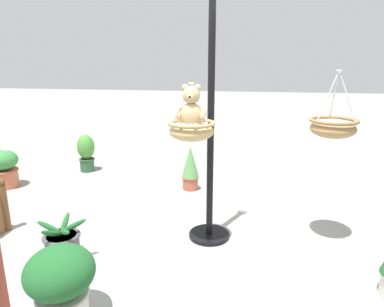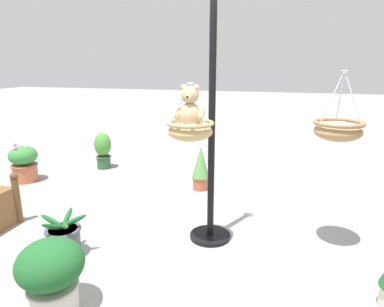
# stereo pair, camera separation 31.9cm
# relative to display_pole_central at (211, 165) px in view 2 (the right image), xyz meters

# --- Properties ---
(ground_plane) EXTENTS (40.00, 40.00, 0.00)m
(ground_plane) POSITION_rel_display_pole_central_xyz_m (0.18, 0.06, -0.83)
(ground_plane) COLOR gray
(display_pole_central) EXTENTS (0.44, 0.44, 2.61)m
(display_pole_central) POSITION_rel_display_pole_central_xyz_m (0.00, 0.00, 0.00)
(display_pole_central) COLOR black
(display_pole_central) RESTS_ON ground
(hanging_basket_with_teddy) EXTENTS (0.45, 0.45, 0.54)m
(hanging_basket_with_teddy) POSITION_rel_display_pole_central_xyz_m (0.15, 0.25, 0.41)
(hanging_basket_with_teddy) COLOR tan
(teddy_bear) EXTENTS (0.29, 0.25, 0.42)m
(teddy_bear) POSITION_rel_display_pole_central_xyz_m (0.15, 0.27, 0.59)
(teddy_bear) COLOR tan
(hanging_basket_left_high) EXTENTS (0.46, 0.46, 0.65)m
(hanging_basket_left_high) POSITION_rel_display_pole_central_xyz_m (-1.18, -0.09, 0.42)
(hanging_basket_left_high) COLOR #A37F51
(potted_plant_fern_front) EXTENTS (0.46, 0.45, 0.44)m
(potted_plant_fern_front) POSITION_rel_display_pole_central_xyz_m (1.30, 0.74, -0.65)
(potted_plant_fern_front) COLOR #4C4C51
(potted_plant_fern_front) RESTS_ON ground
(potted_plant_flowering_red) EXTENTS (0.26, 0.26, 0.67)m
(potted_plant_flowering_red) POSITION_rel_display_pole_central_xyz_m (0.47, -1.39, -0.49)
(potted_plant_flowering_red) COLOR #AD563D
(potted_plant_flowering_red) RESTS_ON ground
(potted_plant_tall_leafy) EXTENTS (0.29, 0.29, 0.65)m
(potted_plant_tall_leafy) POSITION_rel_display_pole_central_xyz_m (2.42, -1.95, -0.48)
(potted_plant_tall_leafy) COLOR #2D5638
(potted_plant_tall_leafy) RESTS_ON ground
(potted_plant_bushy_green) EXTENTS (0.50, 0.50, 0.59)m
(potted_plant_bushy_green) POSITION_rel_display_pole_central_xyz_m (0.89, 1.43, -0.50)
(potted_plant_bushy_green) COLOR beige
(potted_plant_bushy_green) RESTS_ON ground
(potted_plant_conical_shrub) EXTENTS (0.43, 0.43, 0.61)m
(potted_plant_conical_shrub) POSITION_rel_display_pole_central_xyz_m (3.27, -0.98, -0.52)
(potted_plant_conical_shrub) COLOR #BC6042
(potted_plant_conical_shrub) RESTS_ON ground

